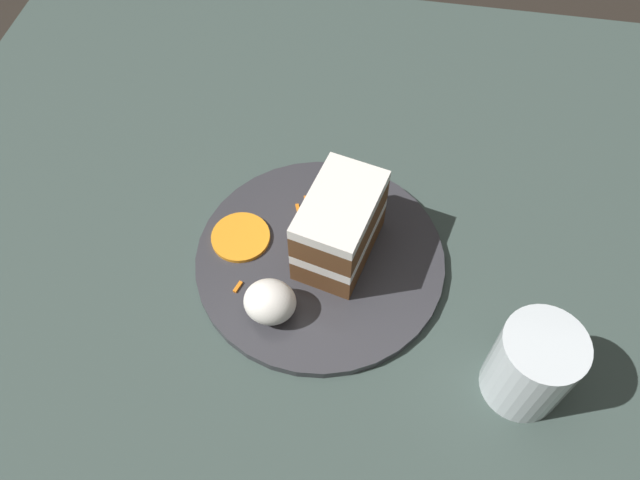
# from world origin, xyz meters

# --- Properties ---
(ground_plane) EXTENTS (6.00, 6.00, 0.00)m
(ground_plane) POSITION_xyz_m (0.00, 0.00, 0.00)
(ground_plane) COLOR black
(ground_plane) RESTS_ON ground
(dining_table) EXTENTS (1.10, 1.11, 0.03)m
(dining_table) POSITION_xyz_m (0.00, 0.00, 0.02)
(dining_table) COLOR #384742
(dining_table) RESTS_ON ground
(plate) EXTENTS (0.28, 0.28, 0.01)m
(plate) POSITION_xyz_m (0.01, -0.04, 0.04)
(plate) COLOR #333338
(plate) RESTS_ON dining_table
(cake_slice) EXTENTS (0.09, 0.13, 0.09)m
(cake_slice) POSITION_xyz_m (-0.01, -0.05, 0.09)
(cake_slice) COLOR brown
(cake_slice) RESTS_ON plate
(cream_dollop) EXTENTS (0.06, 0.05, 0.05)m
(cream_dollop) POSITION_xyz_m (0.05, 0.04, 0.07)
(cream_dollop) COLOR white
(cream_dollop) RESTS_ON plate
(orange_garnish) EXTENTS (0.07, 0.07, 0.01)m
(orange_garnish) POSITION_xyz_m (0.10, -0.05, 0.05)
(orange_garnish) COLOR orange
(orange_garnish) RESTS_ON plate
(carrot_shreds_scatter) EXTENTS (0.10, 0.17, 0.00)m
(carrot_shreds_scatter) POSITION_xyz_m (0.04, -0.09, 0.05)
(carrot_shreds_scatter) COLOR orange
(carrot_shreds_scatter) RESTS_ON plate
(drinking_glass) EXTENTS (0.08, 0.08, 0.10)m
(drinking_glass) POSITION_xyz_m (-0.22, 0.07, 0.08)
(drinking_glass) COLOR silver
(drinking_glass) RESTS_ON dining_table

